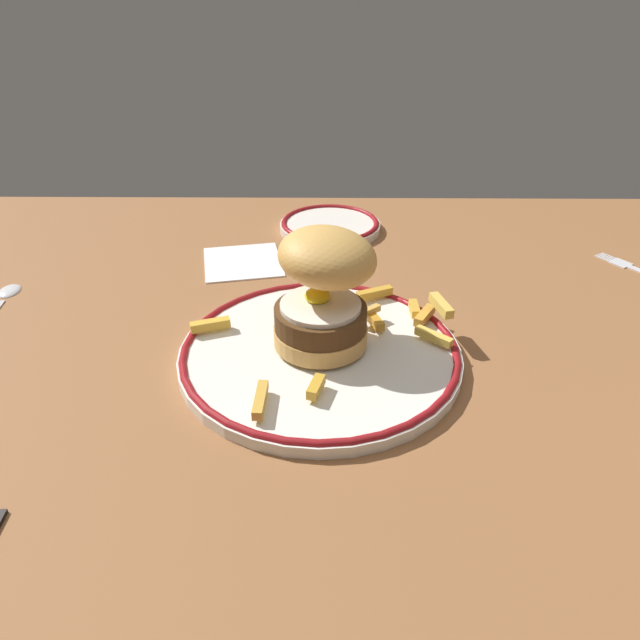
{
  "coord_description": "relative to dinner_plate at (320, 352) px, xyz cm",
  "views": [
    {
      "loc": [
        -1.84,
        -44.34,
        33.5
      ],
      "look_at": [
        -2.32,
        3.03,
        4.6
      ],
      "focal_mm": 31.83,
      "sensor_mm": 36.0,
      "label": 1
    }
  ],
  "objects": [
    {
      "name": "dinner_plate",
      "position": [
        0.0,
        0.0,
        0.0
      ],
      "size": [
        28.48,
        28.48,
        1.6
      ],
      "color": "white",
      "rests_on": "ground_plane"
    },
    {
      "name": "ground_plane",
      "position": [
        2.32,
        -3.03,
        -2.84
      ],
      "size": [
        128.37,
        103.61,
        4.0
      ],
      "primitive_type": "cube",
      "color": "brown"
    },
    {
      "name": "spoon",
      "position": [
        -38.41,
        12.41,
        -0.48
      ],
      "size": [
        3.17,
        13.41,
        0.9
      ],
      "color": "silver",
      "rests_on": "ground_plane"
    },
    {
      "name": "side_plate",
      "position": [
        1.18,
        34.02,
        -0.0
      ],
      "size": [
        15.3,
        15.3,
        1.6
      ],
      "color": "white",
      "rests_on": "ground_plane"
    },
    {
      "name": "burger",
      "position": [
        0.4,
        1.57,
        6.59
      ],
      "size": [
        11.94,
        12.17,
        11.86
      ],
      "color": "tan",
      "rests_on": "dinner_plate"
    },
    {
      "name": "fries_pile",
      "position": [
        4.24,
        2.35,
        1.51
      ],
      "size": [
        27.29,
        22.89,
        2.92
      ],
      "color": "gold",
      "rests_on": "dinner_plate"
    },
    {
      "name": "napkin",
      "position": [
        -10.76,
        22.46,
        -0.64
      ],
      "size": [
        12.21,
        12.64,
        0.4
      ],
      "primitive_type": "cube",
      "rotation": [
        0.0,
        0.0,
        0.2
      ],
      "color": "white",
      "rests_on": "ground_plane"
    }
  ]
}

